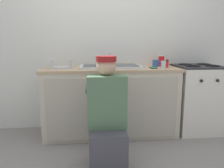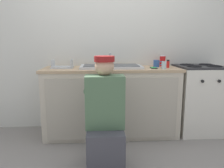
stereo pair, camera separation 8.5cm
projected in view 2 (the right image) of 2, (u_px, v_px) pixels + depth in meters
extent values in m
plane|color=gray|center=(113.00, 142.00, 2.75)|extent=(12.00, 12.00, 0.00)
cube|color=silver|center=(109.00, 42.00, 3.16)|extent=(6.00, 0.10, 2.50)
cube|color=beige|center=(111.00, 102.00, 2.97)|extent=(1.74, 0.60, 0.87)
cube|color=#AFA694|center=(78.00, 110.00, 2.63)|extent=(0.76, 0.02, 0.77)
cube|color=#AFA694|center=(146.00, 108.00, 2.69)|extent=(0.76, 0.02, 0.77)
cube|color=tan|center=(111.00, 69.00, 2.88)|extent=(1.78, 0.62, 0.03)
cube|color=silver|center=(111.00, 67.00, 2.88)|extent=(0.80, 0.44, 0.03)
cube|color=#4C4F51|center=(97.00, 65.00, 2.86)|extent=(0.33, 0.35, 0.01)
cube|color=#4C4F51|center=(125.00, 65.00, 2.89)|extent=(0.33, 0.35, 0.01)
cylinder|color=#B7BABF|center=(110.00, 60.00, 3.05)|extent=(0.02, 0.02, 0.18)
cylinder|color=#B7BABF|center=(110.00, 54.00, 2.95)|extent=(0.02, 0.16, 0.02)
cube|color=silver|center=(198.00, 100.00, 3.04)|extent=(0.61, 0.60, 0.90)
cube|color=#262628|center=(200.00, 67.00, 2.96)|extent=(0.59, 0.59, 0.02)
torus|color=black|center=(194.00, 66.00, 2.83)|extent=(0.19, 0.19, 0.02)
torus|color=black|center=(215.00, 66.00, 2.84)|extent=(0.19, 0.19, 0.02)
torus|color=black|center=(187.00, 65.00, 3.06)|extent=(0.19, 0.19, 0.02)
torus|color=black|center=(206.00, 64.00, 3.08)|extent=(0.19, 0.19, 0.02)
cylinder|color=black|center=(203.00, 81.00, 2.67)|extent=(0.04, 0.02, 0.04)
cylinder|color=black|center=(219.00, 81.00, 2.68)|extent=(0.04, 0.02, 0.04)
cube|color=#3F3F47|center=(105.00, 148.00, 2.17)|extent=(0.36, 0.40, 0.40)
cube|color=#4C6B4C|center=(105.00, 102.00, 2.15)|extent=(0.38, 0.22, 0.52)
sphere|color=tan|center=(104.00, 66.00, 2.12)|extent=(0.19, 0.19, 0.19)
cylinder|color=maroon|center=(104.00, 59.00, 2.11)|extent=(0.20, 0.20, 0.06)
cube|color=maroon|center=(104.00, 60.00, 2.20)|extent=(0.13, 0.09, 0.02)
cylinder|color=#4C6B4C|center=(88.00, 89.00, 2.32)|extent=(0.08, 0.30, 0.08)
cylinder|color=#4C6B4C|center=(120.00, 88.00, 2.34)|extent=(0.08, 0.30, 0.08)
cube|color=black|center=(154.00, 68.00, 2.81)|extent=(0.07, 0.14, 0.01)
cube|color=green|center=(154.00, 67.00, 2.81)|extent=(0.06, 0.12, 0.00)
cube|color=#B2B7BC|center=(63.00, 67.00, 2.84)|extent=(0.28, 0.22, 0.02)
cube|color=#B2B7BC|center=(53.00, 63.00, 2.83)|extent=(0.01, 0.21, 0.10)
cube|color=#B2B7BC|center=(72.00, 63.00, 2.84)|extent=(0.01, 0.21, 0.10)
cylinder|color=red|center=(163.00, 61.00, 3.08)|extent=(0.08, 0.08, 0.14)
cylinder|color=white|center=(163.00, 56.00, 3.06)|extent=(0.08, 0.08, 0.01)
cylinder|color=#335699|center=(156.00, 63.00, 2.96)|extent=(0.08, 0.08, 0.10)
torus|color=#335699|center=(161.00, 63.00, 2.97)|extent=(0.06, 0.01, 0.06)
cylinder|color=#ADC6CC|center=(164.00, 65.00, 2.73)|extent=(0.06, 0.06, 0.10)
cylinder|color=red|center=(168.00, 64.00, 2.88)|extent=(0.04, 0.04, 0.08)
cylinder|color=black|center=(168.00, 60.00, 2.87)|extent=(0.04, 0.04, 0.02)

